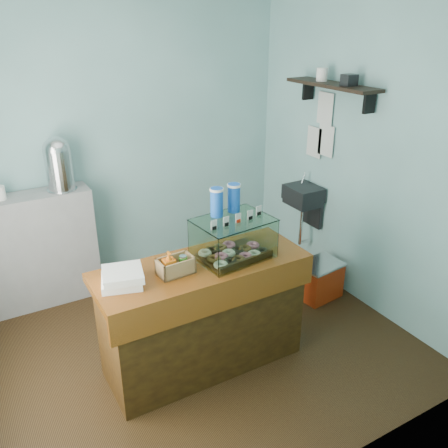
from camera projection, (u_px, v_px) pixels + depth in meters
ground at (190, 344)px, 4.04m from camera, size 3.50×3.50×0.00m
room_shell at (186, 148)px, 3.36m from camera, size 3.54×3.04×2.82m
counter at (203, 314)px, 3.65m from camera, size 1.60×0.60×0.90m
back_shelf at (41, 249)px, 4.45m from camera, size 1.00×0.32×1.10m
display_case at (231, 236)px, 3.53m from camera, size 0.59×0.46×0.52m
condiment_crate at (174, 266)px, 3.31m from camera, size 0.26×0.16×0.19m
pastry_boxes at (122, 277)px, 3.19m from camera, size 0.33×0.34×0.11m
coffee_urn at (58, 163)px, 4.23m from camera, size 0.27×0.27×0.49m
red_cooler at (319, 280)px, 4.65m from camera, size 0.45×0.36×0.37m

